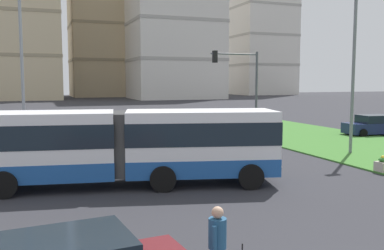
{
  "coord_description": "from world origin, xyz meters",
  "views": [
    {
      "loc": [
        -6.95,
        -4.52,
        4.19
      ],
      "look_at": [
        -0.24,
        13.49,
        2.2
      ],
      "focal_mm": 39.85,
      "sensor_mm": 36.0,
      "label": 1
    }
  ],
  "objects_px": {
    "streetlight_median": "(353,68)",
    "apartment_tower_east": "(262,9)",
    "apartment_tower_eastcentre": "(175,24)",
    "traffic_light_near_left": "(193,103)",
    "car_silver_hatch": "(52,141)",
    "apartment_tower_centre": "(110,10)",
    "traffic_light_far_right": "(242,80)",
    "car_navy_sedan": "(373,126)",
    "apartment_tower_westcentre": "(12,16)",
    "articulated_bus": "(130,145)",
    "pedestrian_crossing": "(217,243)"
  },
  "relations": [
    {
      "from": "car_navy_sedan",
      "to": "traffic_light_near_left",
      "type": "bearing_deg",
      "value": -134.67
    },
    {
      "from": "car_silver_hatch",
      "to": "apartment_tower_centre",
      "type": "distance_m",
      "value": 97.62
    },
    {
      "from": "streetlight_median",
      "to": "apartment_tower_centre",
      "type": "bearing_deg",
      "value": 87.99
    },
    {
      "from": "car_navy_sedan",
      "to": "apartment_tower_centre",
      "type": "height_order",
      "value": "apartment_tower_centre"
    },
    {
      "from": "articulated_bus",
      "to": "apartment_tower_westcentre",
      "type": "distance_m",
      "value": 90.93
    },
    {
      "from": "apartment_tower_westcentre",
      "to": "streetlight_median",
      "type": "bearing_deg",
      "value": -76.33
    },
    {
      "from": "traffic_light_near_left",
      "to": "streetlight_median",
      "type": "distance_m",
      "value": 24.39
    },
    {
      "from": "articulated_bus",
      "to": "pedestrian_crossing",
      "type": "xyz_separation_m",
      "value": [
        -0.26,
        -9.17,
        -0.65
      ]
    },
    {
      "from": "traffic_light_far_right",
      "to": "apartment_tower_centre",
      "type": "height_order",
      "value": "apartment_tower_centre"
    },
    {
      "from": "streetlight_median",
      "to": "apartment_tower_east",
      "type": "height_order",
      "value": "apartment_tower_east"
    },
    {
      "from": "car_silver_hatch",
      "to": "traffic_light_near_left",
      "type": "bearing_deg",
      "value": -90.81
    },
    {
      "from": "apartment_tower_centre",
      "to": "articulated_bus",
      "type": "bearing_deg",
      "value": -99.43
    },
    {
      "from": "traffic_light_near_left",
      "to": "apartment_tower_westcentre",
      "type": "distance_m",
      "value": 105.21
    },
    {
      "from": "pedestrian_crossing",
      "to": "traffic_light_far_right",
      "type": "bearing_deg",
      "value": 61.67
    },
    {
      "from": "car_navy_sedan",
      "to": "car_silver_hatch",
      "type": "height_order",
      "value": "same"
    },
    {
      "from": "traffic_light_near_left",
      "to": "apartment_tower_east",
      "type": "bearing_deg",
      "value": 60.33
    },
    {
      "from": "car_silver_hatch",
      "to": "traffic_light_near_left",
      "type": "height_order",
      "value": "traffic_light_near_left"
    },
    {
      "from": "car_silver_hatch",
      "to": "streetlight_median",
      "type": "xyz_separation_m",
      "value": [
        16.1,
        -5.97,
        4.16
      ]
    },
    {
      "from": "car_silver_hatch",
      "to": "pedestrian_crossing",
      "type": "xyz_separation_m",
      "value": [
        2.4,
        -18.05,
        0.25
      ]
    },
    {
      "from": "apartment_tower_westcentre",
      "to": "apartment_tower_eastcentre",
      "type": "height_order",
      "value": "apartment_tower_westcentre"
    },
    {
      "from": "car_silver_hatch",
      "to": "apartment_tower_centre",
      "type": "height_order",
      "value": "apartment_tower_centre"
    },
    {
      "from": "traffic_light_far_right",
      "to": "apartment_tower_east",
      "type": "relative_size",
      "value": 0.12
    },
    {
      "from": "streetlight_median",
      "to": "apartment_tower_east",
      "type": "xyz_separation_m",
      "value": [
        49.94,
        98.53,
        21.36
      ]
    },
    {
      "from": "car_navy_sedan",
      "to": "apartment_tower_east",
      "type": "bearing_deg",
      "value": 65.32
    },
    {
      "from": "traffic_light_far_right",
      "to": "apartment_tower_centre",
      "type": "xyz_separation_m",
      "value": [
        6.88,
        91.92,
        19.03
      ]
    },
    {
      "from": "apartment_tower_east",
      "to": "traffic_light_near_left",
      "type": "bearing_deg",
      "value": -119.67
    },
    {
      "from": "traffic_light_near_left",
      "to": "traffic_light_far_right",
      "type": "bearing_deg",
      "value": 62.48
    },
    {
      "from": "articulated_bus",
      "to": "car_navy_sedan",
      "type": "relative_size",
      "value": 2.65
    },
    {
      "from": "car_silver_hatch",
      "to": "streetlight_median",
      "type": "distance_m",
      "value": 17.67
    },
    {
      "from": "apartment_tower_centre",
      "to": "car_silver_hatch",
      "type": "bearing_deg",
      "value": -101.88
    },
    {
      "from": "apartment_tower_east",
      "to": "car_navy_sedan",
      "type": "bearing_deg",
      "value": -114.68
    },
    {
      "from": "apartment_tower_westcentre",
      "to": "pedestrian_crossing",
      "type": "bearing_deg",
      "value": -85.78
    },
    {
      "from": "streetlight_median",
      "to": "apartment_tower_westcentre",
      "type": "height_order",
      "value": "apartment_tower_westcentre"
    },
    {
      "from": "streetlight_median",
      "to": "apartment_tower_eastcentre",
      "type": "bearing_deg",
      "value": 79.15
    },
    {
      "from": "car_navy_sedan",
      "to": "apartment_tower_east",
      "type": "distance_m",
      "value": 104.71
    },
    {
      "from": "traffic_light_far_right",
      "to": "apartment_tower_westcentre",
      "type": "bearing_deg",
      "value": 102.5
    },
    {
      "from": "apartment_tower_westcentre",
      "to": "apartment_tower_eastcentre",
      "type": "xyz_separation_m",
      "value": [
        35.87,
        -8.26,
        -1.11
      ]
    },
    {
      "from": "car_silver_hatch",
      "to": "apartment_tower_westcentre",
      "type": "distance_m",
      "value": 82.25
    },
    {
      "from": "pedestrian_crossing",
      "to": "streetlight_median",
      "type": "distance_m",
      "value": 18.68
    },
    {
      "from": "car_navy_sedan",
      "to": "traffic_light_near_left",
      "type": "height_order",
      "value": "traffic_light_near_left"
    },
    {
      "from": "car_silver_hatch",
      "to": "traffic_light_far_right",
      "type": "bearing_deg",
      "value": 4.65
    },
    {
      "from": "traffic_light_near_left",
      "to": "apartment_tower_centre",
      "type": "distance_m",
      "value": 120.14
    },
    {
      "from": "streetlight_median",
      "to": "pedestrian_crossing",
      "type": "bearing_deg",
      "value": -138.61
    },
    {
      "from": "traffic_light_far_right",
      "to": "apartment_tower_centre",
      "type": "distance_m",
      "value": 94.12
    },
    {
      "from": "traffic_light_far_right",
      "to": "apartment_tower_centre",
      "type": "bearing_deg",
      "value": 85.72
    },
    {
      "from": "pedestrian_crossing",
      "to": "apartment_tower_east",
      "type": "distance_m",
      "value": 130.09
    },
    {
      "from": "streetlight_median",
      "to": "traffic_light_far_right",
      "type": "bearing_deg",
      "value": 116.0
    },
    {
      "from": "traffic_light_far_right",
      "to": "apartment_tower_eastcentre",
      "type": "bearing_deg",
      "value": 75.49
    },
    {
      "from": "streetlight_median",
      "to": "apartment_tower_east",
      "type": "bearing_deg",
      "value": 63.12
    },
    {
      "from": "traffic_light_near_left",
      "to": "apartment_tower_eastcentre",
      "type": "relative_size",
      "value": 0.17
    }
  ]
}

